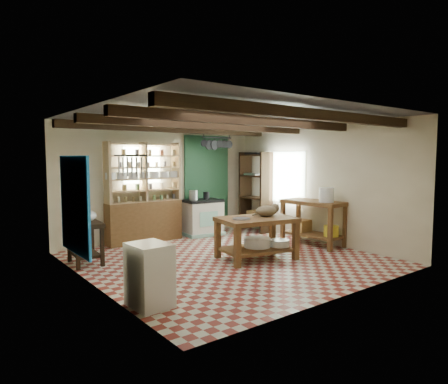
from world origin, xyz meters
TOP-DOWN VIEW (x-y plane):
  - floor at (0.00, 0.00)m, footprint 5.00×5.00m
  - ceiling at (0.00, 0.00)m, footprint 5.00×5.00m
  - wall_back at (0.00, 2.50)m, footprint 5.00×0.04m
  - wall_front at (0.00, -2.50)m, footprint 5.00×0.04m
  - wall_left at (-2.50, 0.00)m, footprint 0.04×5.00m
  - wall_right at (2.50, 0.00)m, footprint 0.04×5.00m
  - ceiling_beams at (0.00, 0.00)m, footprint 5.00×3.80m
  - blue_wall_patch at (-2.47, 0.90)m, footprint 0.04×1.40m
  - green_wall_patch at (1.25, 2.47)m, footprint 1.30×0.04m
  - window_back at (-0.50, 2.48)m, footprint 0.90×0.02m
  - window_right at (2.48, 1.00)m, footprint 0.02×1.30m
  - utensil_rail at (-2.44, -1.20)m, footprint 0.06×0.90m
  - pot_rack at (1.25, 2.05)m, footprint 0.86×0.12m
  - shelving_unit at (-0.55, 2.31)m, footprint 1.70×0.34m
  - tall_rack at (2.28, 1.80)m, footprint 0.40×0.86m
  - work_table at (0.43, -0.29)m, footprint 1.50×1.14m
  - stove at (0.90, 2.15)m, footprint 0.93×0.66m
  - prep_table at (-2.20, 1.26)m, footprint 0.56×0.77m
  - white_cabinet at (-2.22, -1.24)m, footprint 0.48×0.56m
  - right_counter at (2.18, -0.15)m, footprint 0.76×1.38m
  - cat at (0.69, -0.29)m, footprint 0.45×0.34m
  - steel_tray at (0.08, -0.28)m, footprint 0.37×0.37m
  - basin_large at (0.49, -0.25)m, footprint 0.58×0.58m
  - basin_small at (0.85, -0.47)m, footprint 0.42×0.42m
  - kettle_left at (0.65, 2.17)m, footprint 0.22×0.22m
  - kettle_right at (1.00, 2.14)m, footprint 0.15×0.15m
  - enamel_bowl at (-2.20, 1.26)m, footprint 0.44×0.44m
  - white_bucket at (2.16, -0.51)m, footprint 0.32×0.32m
  - wicker_basket at (2.16, 0.14)m, footprint 0.38×0.31m
  - yellow_tub at (2.21, -0.60)m, footprint 0.32×0.32m

SIDE VIEW (x-z plane):
  - floor at x=0.00m, z-range -0.02..0.00m
  - basin_small at x=0.85m, z-range 0.20..0.33m
  - basin_large at x=0.49m, z-range 0.20..0.38m
  - yellow_tub at x=2.21m, z-range 0.25..0.47m
  - prep_table at x=-2.20m, z-range 0.00..0.75m
  - wicker_basket at x=2.16m, z-range 0.25..0.51m
  - work_table at x=0.43m, z-range 0.00..0.77m
  - white_cabinet at x=-2.22m, z-range 0.00..0.80m
  - stove at x=0.90m, z-range 0.00..0.86m
  - right_counter at x=2.18m, z-range 0.00..0.95m
  - steel_tray at x=0.08m, z-range 0.77..0.79m
  - enamel_bowl at x=-2.20m, z-range 0.75..0.95m
  - cat at x=0.69m, z-range 0.77..0.97m
  - kettle_right at x=1.00m, z-range 0.86..1.04m
  - kettle_left at x=0.65m, z-range 0.86..1.10m
  - tall_rack at x=2.28m, z-range 0.00..2.00m
  - blue_wall_patch at x=-2.47m, z-range 0.30..1.90m
  - shelving_unit at x=-0.55m, z-range 0.00..2.20m
  - white_bucket at x=2.16m, z-range 0.95..1.25m
  - green_wall_patch at x=1.25m, z-range 0.10..2.40m
  - wall_back at x=0.00m, z-range 0.00..2.60m
  - wall_front at x=0.00m, z-range 0.00..2.60m
  - wall_left at x=-2.50m, z-range 0.00..2.60m
  - wall_right at x=2.50m, z-range 0.00..2.60m
  - window_right at x=2.48m, z-range 0.80..2.00m
  - window_back at x=-0.50m, z-range 1.30..2.10m
  - utensil_rail at x=-2.44m, z-range 1.64..1.92m
  - pot_rack at x=1.25m, z-range 2.00..2.36m
  - ceiling_beams at x=0.00m, z-range 2.40..2.56m
  - ceiling at x=0.00m, z-range 2.59..2.61m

